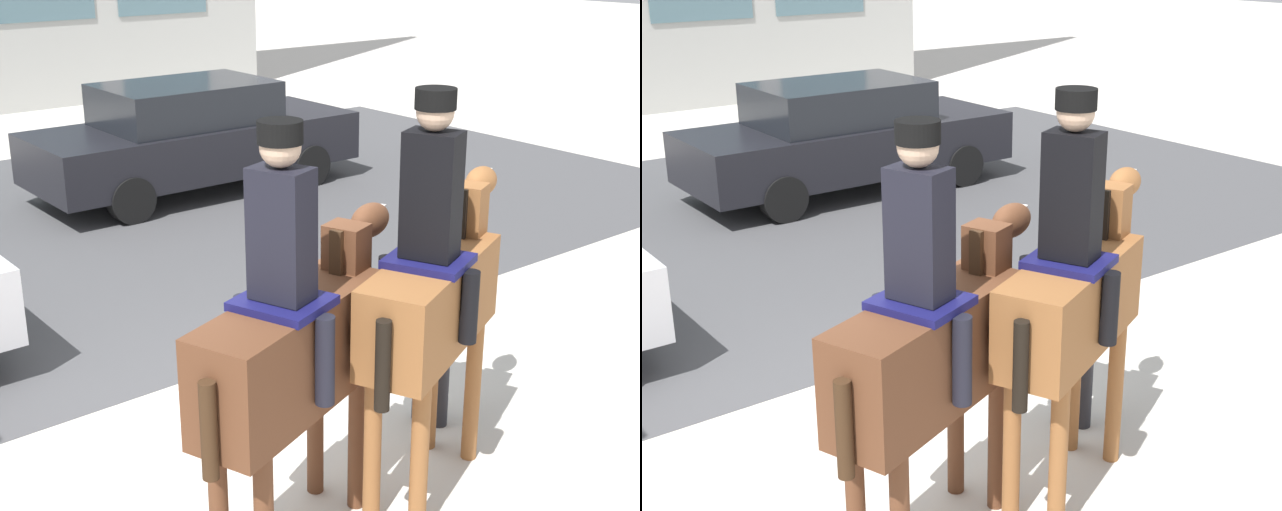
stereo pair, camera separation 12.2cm
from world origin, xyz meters
TOP-DOWN VIEW (x-y plane):
  - ground_plane at (0.00, 0.00)m, footprint 80.00×80.00m
  - road_surface at (0.00, 4.75)m, footprint 18.65×8.50m
  - mounted_horse_lead at (-0.45, -1.67)m, footprint 1.81×0.92m
  - mounted_horse_companion at (0.56, -1.77)m, footprint 1.72×0.99m
  - pedestrian_bystander at (1.16, -1.22)m, footprint 0.80×0.62m
  - street_car_far_lane at (3.13, 5.48)m, footprint 4.64×1.84m

SIDE VIEW (x-z plane):
  - ground_plane at x=0.00m, z-range 0.00..0.00m
  - road_surface at x=0.00m, z-range 0.00..0.01m
  - street_car_far_lane at x=3.13m, z-range 0.02..1.57m
  - pedestrian_bystander at x=1.16m, z-range 0.16..1.87m
  - mounted_horse_lead at x=-0.45m, z-range 0.03..2.63m
  - mounted_horse_companion at x=0.56m, z-range 0.07..2.75m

